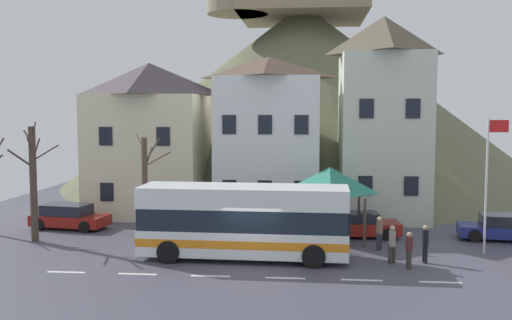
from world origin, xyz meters
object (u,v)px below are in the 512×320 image
at_px(hilltop_castle, 302,89).
at_px(flagpole, 489,175).
at_px(parked_car_01, 504,227).
at_px(bare_tree_02, 33,181).
at_px(transit_bus, 244,222).
at_px(pedestrian_00, 409,249).
at_px(public_bench, 355,222).
at_px(pedestrian_02, 392,243).
at_px(townhouse_01, 269,137).
at_px(pedestrian_01, 425,242).
at_px(bus_shelter, 330,180).
at_px(bare_tree_00, 145,185).
at_px(parked_car_02, 355,225).
at_px(pedestrian_03, 379,232).
at_px(parked_car_00, 69,217).
at_px(townhouse_00, 150,139).
at_px(townhouse_02, 383,118).

bearing_deg(hilltop_castle, flagpole, -71.36).
bearing_deg(parked_car_01, bare_tree_02, 14.03).
xyz_separation_m(transit_bus, bare_tree_02, (-10.96, 2.37, 1.41)).
height_order(pedestrian_00, bare_tree_02, bare_tree_02).
bearing_deg(bare_tree_02, public_bench, 14.41).
bearing_deg(hilltop_castle, transit_bus, -94.26).
distance_m(transit_bus, pedestrian_02, 6.54).
distance_m(townhouse_01, pedestrian_01, 13.74).
bearing_deg(pedestrian_01, public_bench, 110.60).
xyz_separation_m(hilltop_castle, bare_tree_02, (-13.08, -26.10, -5.54)).
distance_m(pedestrian_00, bare_tree_02, 18.49).
distance_m(bus_shelter, bare_tree_02, 15.01).
relative_size(bus_shelter, pedestrian_01, 2.24).
height_order(pedestrian_02, bare_tree_00, bare_tree_00).
distance_m(parked_car_01, bare_tree_02, 24.06).
relative_size(parked_car_02, pedestrian_02, 2.77).
relative_size(transit_bus, parked_car_02, 2.02).
distance_m(parked_car_01, bare_tree_00, 18.69).
bearing_deg(parked_car_02, flagpole, -31.82).
height_order(parked_car_02, pedestrian_03, pedestrian_03).
bearing_deg(pedestrian_02, parked_car_00, 160.99).
xyz_separation_m(parked_car_00, flagpole, (21.64, -3.73, 3.01)).
distance_m(townhouse_00, pedestrian_01, 19.12).
bearing_deg(pedestrian_03, bare_tree_00, 170.39).
bearing_deg(pedestrian_01, pedestrian_00, -130.52).
bearing_deg(townhouse_01, pedestrian_01, -54.82).
bearing_deg(townhouse_00, hilltop_castle, 61.87).
relative_size(townhouse_02, pedestrian_01, 7.38).
bearing_deg(bus_shelter, parked_car_00, 174.81).
relative_size(pedestrian_03, bare_tree_00, 0.30).
xyz_separation_m(pedestrian_01, public_bench, (-2.49, 6.63, -0.48)).
height_order(townhouse_01, parked_car_00, townhouse_01).
height_order(parked_car_02, pedestrian_01, pedestrian_01).
relative_size(pedestrian_00, public_bench, 1.07).
xyz_separation_m(pedestrian_00, pedestrian_01, (0.85, 0.99, 0.12)).
xyz_separation_m(townhouse_02, bare_tree_00, (-13.04, -6.43, -3.41)).
bearing_deg(townhouse_00, townhouse_01, -1.10).
height_order(townhouse_01, hilltop_castle, hilltop_castle).
bearing_deg(transit_bus, parked_car_01, 22.33).
bearing_deg(townhouse_02, townhouse_00, 178.97).
height_order(public_bench, flagpole, flagpole).
relative_size(townhouse_02, flagpole, 1.96).
bearing_deg(townhouse_00, pedestrian_03, -32.79).
distance_m(bus_shelter, pedestrian_00, 6.60).
bearing_deg(bare_tree_00, bare_tree_02, -161.37).
distance_m(townhouse_01, bus_shelter, 7.56).
relative_size(bus_shelter, pedestrian_00, 2.39).
xyz_separation_m(public_bench, bare_tree_02, (-16.39, -4.21, 2.59)).
bearing_deg(bare_tree_00, hilltop_castle, 72.17).
relative_size(hilltop_castle, pedestrian_03, 26.82).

